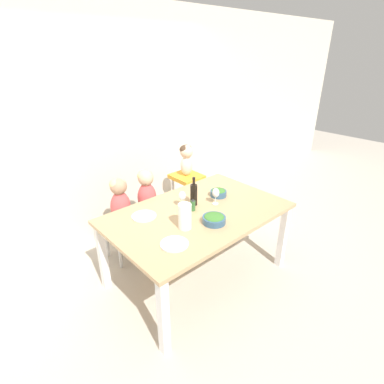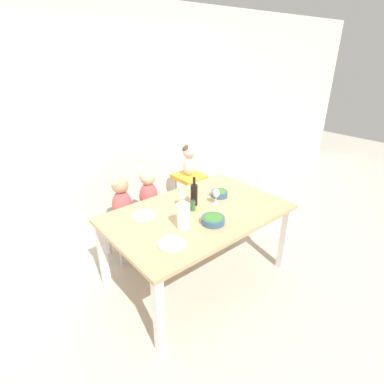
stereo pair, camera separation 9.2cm
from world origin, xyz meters
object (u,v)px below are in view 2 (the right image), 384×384
dinner_plate_back_left (144,215)px  salad_bowl_small (219,193)px  paper_towel_roll (183,216)px  chair_far_left (124,225)px  person_child_left (121,198)px  dinner_plate_front_left (172,244)px  chair_far_center (150,216)px  wine_glass_near (216,193)px  wine_glass_far (182,196)px  person_baby_right (189,157)px  person_child_center (148,189)px  salad_bowl_large (213,219)px  wine_bottle (194,194)px  chair_right_highchair (189,187)px

dinner_plate_back_left → salad_bowl_small: bearing=-10.9°
dinner_plate_back_left → paper_towel_roll: bearing=-68.5°
chair_far_left → dinner_plate_back_left: dinner_plate_back_left is taller
chair_far_left → dinner_plate_back_left: 0.65m
chair_far_left → dinner_plate_back_left: bearing=-94.9°
person_child_left → dinner_plate_front_left: bearing=-96.1°
chair_far_center → dinner_plate_front_left: 1.22m
wine_glass_near → dinner_plate_front_left: size_ratio=0.74×
salad_bowl_small → wine_glass_far: bearing=171.7°
wine_glass_near → salad_bowl_small: bearing=33.8°
chair_far_left → dinner_plate_front_left: dinner_plate_front_left is taller
person_baby_right → dinner_plate_front_left: 1.52m
person_child_center → person_baby_right: person_baby_right is taller
chair_far_center → wine_glass_far: (0.00, -0.63, 0.49)m
salad_bowl_large → dinner_plate_back_left: 0.65m
chair_far_center → wine_glass_near: bearing=-69.6°
salad_bowl_large → dinner_plate_back_left: salad_bowl_large is taller
chair_far_center → wine_bottle: wine_bottle is taller
chair_right_highchair → wine_glass_far: size_ratio=4.45×
person_child_center → person_baby_right: size_ratio=1.31×
dinner_plate_front_left → wine_glass_near: bearing=19.9°
chair_far_left → salad_bowl_large: size_ratio=2.24×
chair_right_highchair → person_child_left: bearing=179.9°
wine_bottle → salad_bowl_large: wine_bottle is taller
chair_far_left → salad_bowl_small: (0.79, -0.69, 0.41)m
person_child_left → salad_bowl_large: (0.36, -1.04, 0.07)m
chair_far_center → dinner_plate_front_left: size_ratio=2.04×
chair_far_left → salad_bowl_small: salad_bowl_small is taller
salad_bowl_small → dinner_plate_back_left: bearing=169.1°
chair_right_highchair → wine_glass_far: 0.92m
person_baby_right → wine_bottle: (-0.48, -0.67, -0.10)m
salad_bowl_large → dinner_plate_front_left: 0.48m
person_child_left → person_child_center: bearing=0.0°
chair_far_left → person_baby_right: person_baby_right is taller
wine_glass_far → salad_bowl_large: bearing=-87.4°
chair_far_left → wine_glass_far: size_ratio=2.76×
dinner_plate_front_left → dinner_plate_back_left: size_ratio=1.00×
chair_right_highchair → dinner_plate_back_left: dinner_plate_back_left is taller
salad_bowl_large → wine_bottle: bearing=75.4°
salad_bowl_small → salad_bowl_large: bearing=-140.6°
person_child_left → person_baby_right: size_ratio=1.31×
chair_right_highchair → wine_glass_far: (-0.60, -0.63, 0.30)m
chair_far_center → salad_bowl_small: size_ratio=2.73×
wine_bottle → salad_bowl_small: (0.33, -0.03, -0.08)m
chair_far_center → paper_towel_roll: (-0.23, -0.93, 0.49)m
person_baby_right → dinner_plate_front_left: person_baby_right is taller
person_child_left → person_baby_right: (0.94, 0.00, 0.25)m
paper_towel_roll → salad_bowl_large: size_ratio=1.10×
person_child_left → dinner_plate_front_left: 1.07m
chair_right_highchair → chair_far_left: bearing=180.0°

